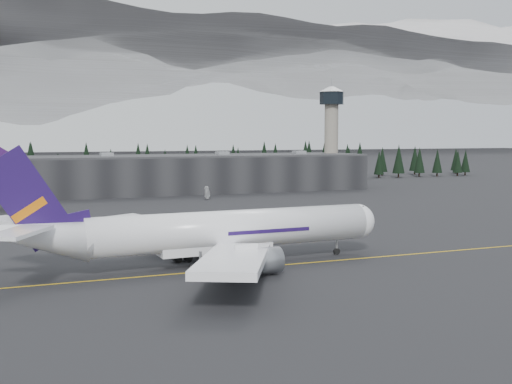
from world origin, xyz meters
name	(u,v)px	position (x,y,z in m)	size (l,w,h in m)	color
ground	(305,260)	(0.00, 0.00, 0.00)	(1400.00, 1400.00, 0.00)	black
taxiline	(311,263)	(0.00, -2.00, 0.01)	(400.00, 0.40, 0.02)	gold
terminal	(137,175)	(0.00, 125.00, 6.30)	(160.00, 30.00, 12.60)	black
control_tower	(331,125)	(75.00, 128.00, 23.41)	(10.00, 10.00, 37.70)	gray
treeline	(118,166)	(0.00, 162.00, 7.50)	(360.00, 20.00, 15.00)	black
mountain_ridge	(24,148)	(0.00, 1000.00, 0.00)	(4400.00, 900.00, 420.00)	white
jet_main	(199,232)	(-16.52, 1.72, 5.09)	(61.45, 56.69, 18.06)	white
gse_vehicle_a	(19,200)	(-37.83, 107.03, 0.79)	(2.62, 5.68, 1.58)	silver
gse_vehicle_b	(208,197)	(15.41, 96.75, 0.68)	(1.61, 4.00, 1.36)	silver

